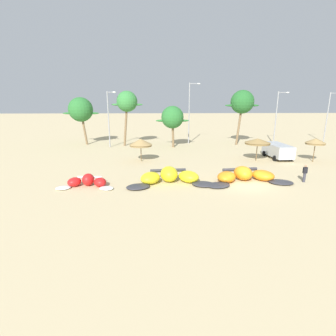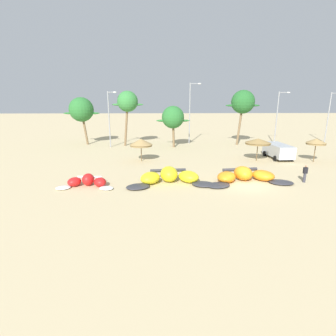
{
  "view_description": "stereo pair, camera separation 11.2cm",
  "coord_description": "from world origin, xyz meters",
  "px_view_note": "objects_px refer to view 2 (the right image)",
  "views": [
    {
      "loc": [
        -7.79,
        -22.31,
        7.33
      ],
      "look_at": [
        -6.87,
        2.0,
        1.0
      ],
      "focal_mm": 28.0,
      "sensor_mm": 36.0,
      "label": 1
    },
    {
      "loc": [
        -7.68,
        -22.32,
        7.33
      ],
      "look_at": [
        -6.87,
        2.0,
        1.0
      ],
      "focal_mm": 28.0,
      "sensor_mm": 36.0,
      "label": 2
    }
  ],
  "objects_px": {
    "beach_umbrella_middle": "(258,141)",
    "lamppost_west": "(110,117)",
    "kite_left": "(170,177)",
    "lamppost_west_center": "(191,111)",
    "palm_left_of_gap": "(173,118)",
    "beach_umbrella_near_van": "(141,142)",
    "kite_left_of_center": "(245,176)",
    "palm_center_left": "(243,102)",
    "lamppost_east": "(329,115)",
    "beach_umbrella_near_palms": "(316,141)",
    "person_near_kites": "(305,174)",
    "parked_van": "(278,150)",
    "palm_left": "(128,102)",
    "palm_leftmost": "(81,110)",
    "lamppost_east_center": "(278,115)",
    "kite_far_left": "(87,182)"
  },
  "relations": [
    {
      "from": "palm_center_left",
      "to": "palm_leftmost",
      "type": "bearing_deg",
      "value": 177.32
    },
    {
      "from": "palm_center_left",
      "to": "lamppost_east",
      "type": "height_order",
      "value": "palm_center_left"
    },
    {
      "from": "beach_umbrella_near_van",
      "to": "kite_left_of_center",
      "type": "bearing_deg",
      "value": -40.13
    },
    {
      "from": "palm_left_of_gap",
      "to": "beach_umbrella_near_van",
      "type": "bearing_deg",
      "value": -114.14
    },
    {
      "from": "palm_left_of_gap",
      "to": "lamppost_west_center",
      "type": "xyz_separation_m",
      "value": [
        3.16,
        3.65,
        0.93
      ]
    },
    {
      "from": "palm_left",
      "to": "palm_center_left",
      "type": "distance_m",
      "value": 18.69
    },
    {
      "from": "parked_van",
      "to": "palm_left",
      "type": "bearing_deg",
      "value": 152.77
    },
    {
      "from": "lamppost_west_center",
      "to": "person_near_kites",
      "type": "bearing_deg",
      "value": -70.58
    },
    {
      "from": "palm_left_of_gap",
      "to": "kite_left_of_center",
      "type": "bearing_deg",
      "value": -72.56
    },
    {
      "from": "kite_far_left",
      "to": "palm_left",
      "type": "bearing_deg",
      "value": 86.47
    },
    {
      "from": "kite_left_of_center",
      "to": "parked_van",
      "type": "height_order",
      "value": "parked_van"
    },
    {
      "from": "beach_umbrella_near_palms",
      "to": "lamppost_east",
      "type": "bearing_deg",
      "value": 54.07
    },
    {
      "from": "beach_umbrella_near_palms",
      "to": "lamppost_east",
      "type": "height_order",
      "value": "lamppost_east"
    },
    {
      "from": "palm_left_of_gap",
      "to": "lamppost_west",
      "type": "xyz_separation_m",
      "value": [
        -9.9,
        0.47,
        0.13
      ]
    },
    {
      "from": "parked_van",
      "to": "palm_leftmost",
      "type": "height_order",
      "value": "palm_leftmost"
    },
    {
      "from": "kite_left_of_center",
      "to": "lamppost_east",
      "type": "bearing_deg",
      "value": 45.93
    },
    {
      "from": "palm_center_left",
      "to": "lamppost_west_center",
      "type": "xyz_separation_m",
      "value": [
        -8.34,
        1.63,
        -1.36
      ]
    },
    {
      "from": "beach_umbrella_near_palms",
      "to": "palm_center_left",
      "type": "distance_m",
      "value": 14.6
    },
    {
      "from": "parked_van",
      "to": "beach_umbrella_middle",
      "type": "bearing_deg",
      "value": -156.67
    },
    {
      "from": "kite_far_left",
      "to": "beach_umbrella_near_palms",
      "type": "distance_m",
      "value": 26.64
    },
    {
      "from": "kite_far_left",
      "to": "beach_umbrella_middle",
      "type": "relative_size",
      "value": 1.67
    },
    {
      "from": "beach_umbrella_near_palms",
      "to": "kite_left",
      "type": "bearing_deg",
      "value": -156.6
    },
    {
      "from": "kite_left",
      "to": "beach_umbrella_near_palms",
      "type": "relative_size",
      "value": 2.85
    },
    {
      "from": "kite_left_of_center",
      "to": "beach_umbrella_near_palms",
      "type": "relative_size",
      "value": 2.91
    },
    {
      "from": "palm_left",
      "to": "beach_umbrella_middle",
      "type": "bearing_deg",
      "value": -34.68
    },
    {
      "from": "beach_umbrella_near_van",
      "to": "palm_leftmost",
      "type": "height_order",
      "value": "palm_leftmost"
    },
    {
      "from": "lamppost_east_center",
      "to": "lamppost_east",
      "type": "relative_size",
      "value": 1.01
    },
    {
      "from": "parked_van",
      "to": "lamppost_west",
      "type": "distance_m",
      "value": 25.05
    },
    {
      "from": "lamppost_west_center",
      "to": "beach_umbrella_near_palms",
      "type": "bearing_deg",
      "value": -47.11
    },
    {
      "from": "kite_left_of_center",
      "to": "palm_leftmost",
      "type": "distance_m",
      "value": 30.44
    },
    {
      "from": "kite_left",
      "to": "lamppost_west_center",
      "type": "distance_m",
      "value": 23.29
    },
    {
      "from": "palm_center_left",
      "to": "lamppost_west_center",
      "type": "height_order",
      "value": "lamppost_west_center"
    },
    {
      "from": "kite_left",
      "to": "person_near_kites",
      "type": "distance_m",
      "value": 12.38
    },
    {
      "from": "beach_umbrella_near_palms",
      "to": "palm_leftmost",
      "type": "height_order",
      "value": "palm_leftmost"
    },
    {
      "from": "beach_umbrella_near_van",
      "to": "beach_umbrella_near_palms",
      "type": "bearing_deg",
      "value": -2.99
    },
    {
      "from": "palm_left_of_gap",
      "to": "person_near_kites",
      "type": "bearing_deg",
      "value": -59.56
    },
    {
      "from": "kite_far_left",
      "to": "palm_left",
      "type": "height_order",
      "value": "palm_left"
    },
    {
      "from": "beach_umbrella_near_palms",
      "to": "lamppost_west",
      "type": "height_order",
      "value": "lamppost_west"
    },
    {
      "from": "beach_umbrella_middle",
      "to": "lamppost_west",
      "type": "relative_size",
      "value": 0.36
    },
    {
      "from": "beach_umbrella_near_palms",
      "to": "palm_center_left",
      "type": "relative_size",
      "value": 0.32
    },
    {
      "from": "beach_umbrella_middle",
      "to": "parked_van",
      "type": "bearing_deg",
      "value": 23.33
    },
    {
      "from": "palm_leftmost",
      "to": "palm_left_of_gap",
      "type": "xyz_separation_m",
      "value": [
        15.01,
        -3.26,
        -1.08
      ]
    },
    {
      "from": "kite_left_of_center",
      "to": "person_near_kites",
      "type": "xyz_separation_m",
      "value": [
        5.35,
        -0.56,
        0.33
      ]
    },
    {
      "from": "palm_left_of_gap",
      "to": "lamppost_west_center",
      "type": "height_order",
      "value": "lamppost_west_center"
    },
    {
      "from": "lamppost_west_center",
      "to": "lamppost_east_center",
      "type": "distance_m",
      "value": 14.61
    },
    {
      "from": "palm_leftmost",
      "to": "person_near_kites",
      "type": "bearing_deg",
      "value": -40.33
    },
    {
      "from": "beach_umbrella_near_palms",
      "to": "palm_left",
      "type": "xyz_separation_m",
      "value": [
        -23.85,
        12.67,
        4.51
      ]
    },
    {
      "from": "parked_van",
      "to": "lamppost_west_center",
      "type": "relative_size",
      "value": 0.5
    },
    {
      "from": "beach_umbrella_near_van",
      "to": "beach_umbrella_near_palms",
      "type": "distance_m",
      "value": 21.08
    },
    {
      "from": "kite_far_left",
      "to": "lamppost_west",
      "type": "bearing_deg",
      "value": 94.06
    }
  ]
}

